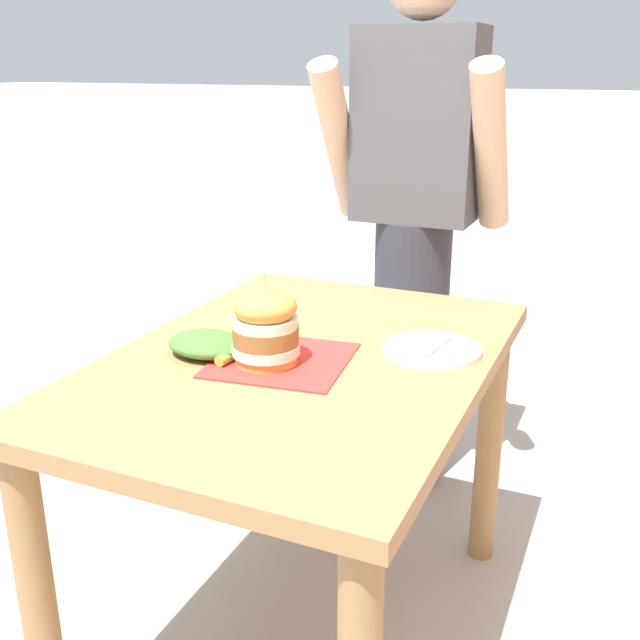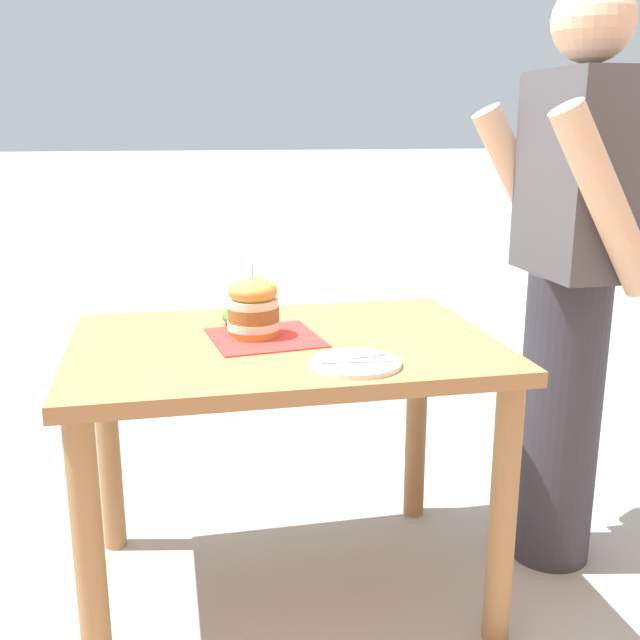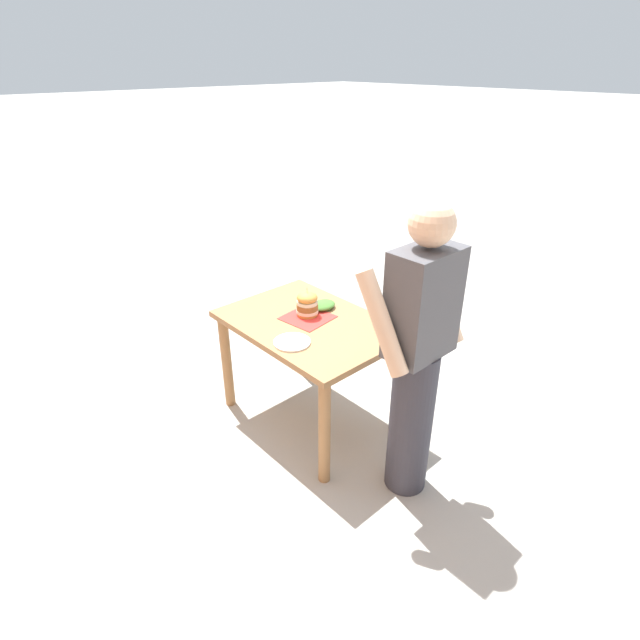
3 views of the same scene
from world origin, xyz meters
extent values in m
plane|color=#ADAAA3|center=(0.00, 0.00, 0.00)|extent=(80.00, 80.00, 0.00)
cube|color=#9E7247|center=(0.00, 0.00, 0.73)|extent=(0.79, 1.13, 0.04)
cylinder|color=#9E7247|center=(-0.33, -0.50, 0.36)|extent=(0.07, 0.07, 0.71)
cylinder|color=#9E7247|center=(0.33, -0.50, 0.36)|extent=(0.07, 0.07, 0.71)
cylinder|color=#9E7247|center=(-0.33, 0.50, 0.36)|extent=(0.07, 0.07, 0.71)
cylinder|color=#9E7247|center=(0.33, 0.50, 0.36)|extent=(0.07, 0.07, 0.71)
cube|color=red|center=(-0.03, -0.05, 0.76)|extent=(0.31, 0.31, 0.00)
cylinder|color=gold|center=(-0.05, -0.07, 0.77)|extent=(0.13, 0.13, 0.02)
cylinder|color=silver|center=(-0.05, -0.07, 0.79)|extent=(0.14, 0.14, 0.02)
cylinder|color=brown|center=(-0.05, -0.07, 0.82)|extent=(0.14, 0.14, 0.04)
cylinder|color=silver|center=(-0.05, -0.07, 0.85)|extent=(0.14, 0.14, 0.02)
ellipsoid|color=gold|center=(-0.05, -0.07, 0.88)|extent=(0.13, 0.13, 0.07)
cylinder|color=#D1B77F|center=(-0.05, -0.07, 0.93)|extent=(0.00, 0.00, 0.05)
cylinder|color=#8EA83D|center=(-0.12, -0.10, 0.77)|extent=(0.03, 0.08, 0.02)
cylinder|color=white|center=(0.25, 0.13, 0.76)|extent=(0.22, 0.22, 0.01)
cylinder|color=silver|center=(0.24, 0.13, 0.77)|extent=(0.04, 0.17, 0.01)
cylinder|color=silver|center=(0.27, 0.13, 0.77)|extent=(0.03, 0.17, 0.01)
ellipsoid|color=#477F33|center=(-0.19, -0.08, 0.78)|extent=(0.18, 0.14, 0.05)
cylinder|color=#33333D|center=(-0.01, 0.84, 0.45)|extent=(0.24, 0.24, 0.90)
cube|color=#4C4C51|center=(-0.01, 0.84, 1.18)|extent=(0.36, 0.22, 0.56)
sphere|color=beige|center=(-0.01, 0.84, 1.58)|extent=(0.22, 0.22, 0.22)
cylinder|color=beige|center=(-0.24, 0.78, 1.13)|extent=(0.09, 0.34, 0.50)
cylinder|color=beige|center=(0.22, 0.78, 1.13)|extent=(0.09, 0.34, 0.50)
camera|label=1|loc=(0.65, -1.37, 1.36)|focal=42.00mm
camera|label=2|loc=(1.91, -0.30, 1.31)|focal=42.00mm
camera|label=3|loc=(1.84, 2.11, 2.24)|focal=28.00mm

